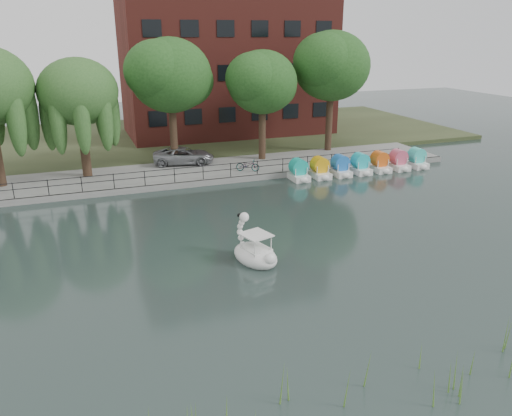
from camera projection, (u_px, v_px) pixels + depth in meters
ground_plane at (276, 263)px, 23.09m from camera, size 120.00×120.00×0.00m
promenade at (194, 172)px, 37.17m from camera, size 40.00×6.00×0.40m
kerb at (204, 183)px, 34.56m from camera, size 40.00×0.25×0.40m
land_strip at (161, 137)px, 49.56m from camera, size 60.00×22.00×0.36m
railing at (203, 169)px, 34.42m from camera, size 32.00×0.05×1.00m
apartment_building at (227, 40)px, 48.75m from camera, size 20.00×10.07×18.00m
willow_mid at (78, 92)px, 33.59m from camera, size 5.32×5.32×8.15m
broadleaf_center at (170, 76)px, 36.32m from camera, size 6.00×6.00×9.25m
broadleaf_right at (262, 83)px, 38.39m from camera, size 5.40×5.40×8.32m
broadleaf_far at (332, 66)px, 41.05m from camera, size 6.30×6.30×9.71m
minivan at (183, 154)px, 38.53m from camera, size 3.45×5.72×1.49m
bicycle at (248, 164)px, 36.59m from camera, size 1.35×1.80×1.00m
swan_boat at (255, 252)px, 23.11m from camera, size 2.30×2.93×2.18m
pedal_boat_row at (360, 165)px, 37.48m from camera, size 11.35×1.70×1.40m
reed_bank at (456, 363)px, 15.14m from camera, size 24.00×2.40×1.20m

